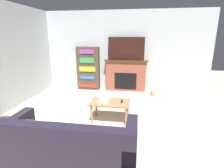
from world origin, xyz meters
TOP-DOWN VIEW (x-y plane):
  - wall_back at (0.00, 4.69)m, footprint 6.09×0.06m
  - wall_side at (-2.58, 2.33)m, footprint 0.06×5.66m
  - fireplace at (0.27, 4.55)m, footprint 1.46×0.28m
  - tv at (0.27, 4.53)m, footprint 1.20×0.03m
  - couch at (-0.24, 0.63)m, footprint 1.93×0.95m
  - coffee_table at (0.12, 2.18)m, footprint 0.87×0.55m
  - tissue_box at (0.00, 2.12)m, footprint 0.22×0.12m
  - remote_control at (0.37, 2.20)m, footprint 0.04×0.15m
  - bookshelf at (-1.06, 4.52)m, footprint 0.78×0.29m
  - storage_basket at (1.32, 4.13)m, footprint 0.40×0.40m

SIDE VIEW (x-z plane):
  - storage_basket at x=1.32m, z-range 0.00..0.18m
  - couch at x=-0.24m, z-range -0.14..0.73m
  - coffee_table at x=0.12m, z-range 0.16..0.63m
  - remote_control at x=0.37m, z-range 0.46..0.49m
  - tissue_box at x=0.00m, z-range 0.46..0.56m
  - fireplace at x=0.27m, z-range 0.00..1.08m
  - bookshelf at x=-1.06m, z-range 0.00..1.51m
  - wall_back at x=0.00m, z-range 0.00..2.70m
  - wall_side at x=-2.58m, z-range 0.00..2.70m
  - tv at x=0.27m, z-range 1.07..1.83m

